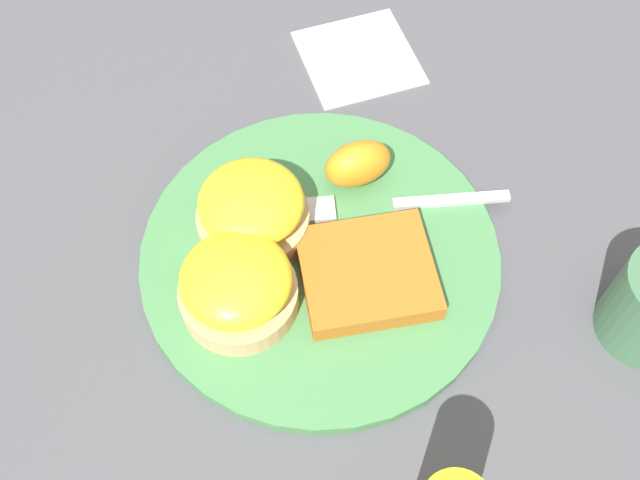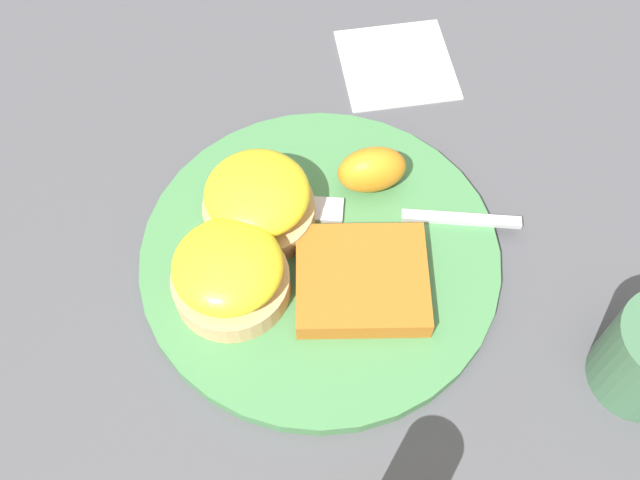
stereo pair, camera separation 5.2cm
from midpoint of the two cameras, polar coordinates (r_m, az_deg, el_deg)
The scene contains 8 objects.
ground_plane at distance 0.64m, azimuth -2.33°, elevation -1.72°, with size 1.10×1.10×0.00m, color #4C4C51.
plate at distance 0.63m, azimuth -2.35°, elevation -1.42°, with size 0.30×0.30×0.01m, color #47844C.
sandwich_benedict_left at distance 0.62m, azimuth -7.59°, elevation 2.06°, with size 0.09×0.09×0.06m.
sandwich_benedict_right at distance 0.59m, azimuth -8.86°, elevation -3.71°, with size 0.09×0.09×0.06m.
hashbrown_patty at distance 0.61m, azimuth 1.18°, elevation -2.70°, with size 0.11×0.09×0.02m, color #B6631E.
orange_wedge at distance 0.65m, azimuth 0.61°, elevation 5.68°, with size 0.06×0.04×0.04m, color orange.
fork at distance 0.65m, azimuth 2.63°, elevation 2.53°, with size 0.19×0.03×0.00m.
napkin at distance 0.78m, azimuth 1.00°, elevation 13.68°, with size 0.11×0.11×0.00m, color white.
Camera 1 is at (-0.05, -0.31, 0.56)m, focal length 42.00 mm.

